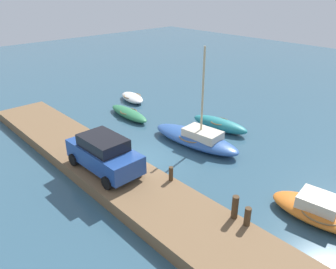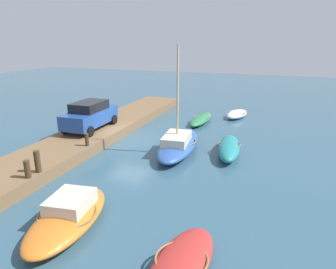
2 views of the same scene
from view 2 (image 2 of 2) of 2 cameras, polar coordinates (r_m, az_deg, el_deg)
name	(u,v)px [view 2 (image 2 of 2)]	position (r m, az deg, el deg)	size (l,w,h in m)	color
ground_plane	(129,139)	(19.80, -7.41, -0.93)	(84.00, 84.00, 0.00)	#33566B
dock_platform	(100,131)	(20.79, -12.85, 0.56)	(23.25, 3.32, 0.62)	brown
sailboat_blue	(178,143)	(17.48, 1.99, -1.63)	(6.25, 2.57, 6.04)	#2D569E
rowboat_red	(181,263)	(9.11, 2.56, -23.25)	(3.62, 1.80, 0.58)	#B72D28
dinghy_white	(237,114)	(25.78, 12.93, 3.82)	(3.21, 1.99, 0.58)	white
motorboat_orange	(68,216)	(11.32, -18.38, -14.40)	(4.56, 2.52, 1.06)	orange
rowboat_teal	(229,148)	(17.35, 11.52, -2.46)	(4.25, 1.69, 0.78)	teal
rowboat_green	(201,119)	(23.60, 6.28, 2.90)	(4.28, 1.40, 0.58)	#2D7A4C
mooring_post_west	(87,140)	(17.14, -15.16, -0.95)	(0.21, 0.21, 0.71)	#47331E
mooring_post_mid_west	(37,162)	(14.45, -23.55, -4.73)	(0.26, 0.26, 1.00)	#47331E
mooring_post_mid_east	(27,169)	(14.10, -25.15, -5.96)	(0.26, 0.26, 0.79)	#47331E
parked_car	(90,115)	(20.26, -14.61, 3.62)	(4.28, 2.11, 1.80)	#234793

